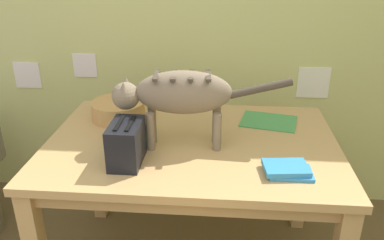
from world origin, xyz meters
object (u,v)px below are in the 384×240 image
coffee_mug (129,128)px  wicker_basket (118,110)px  saucer_bowl (129,141)px  book_stack (287,170)px  dining_table (192,157)px  magazine (269,121)px  toaster (126,143)px  cat (178,95)px

coffee_mug → wicker_basket: coffee_mug is taller
saucer_bowl → book_stack: (0.66, -0.19, -0.00)m
wicker_basket → dining_table: bearing=-29.3°
magazine → toaster: bearing=-131.1°
dining_table → coffee_mug: (-0.27, -0.07, 0.17)m
saucer_bowl → wicker_basket: wicker_basket is taller
saucer_bowl → coffee_mug: bearing=0.0°
saucer_bowl → magazine: bearing=25.4°
saucer_bowl → toaster: bearing=-79.4°
magazine → toaster: (-0.61, -0.45, 0.08)m
cat → book_stack: size_ratio=3.91×
dining_table → saucer_bowl: bearing=-166.1°
wicker_basket → cat: bearing=-39.1°
coffee_mug → magazine: coffee_mug is taller
magazine → toaster: 0.76m
book_stack → saucer_bowl: bearing=164.3°
magazine → book_stack: size_ratio=1.38×
book_stack → cat: bearing=155.8°
magazine → book_stack: (0.03, -0.49, 0.01)m
magazine → book_stack: 0.49m
saucer_bowl → toaster: size_ratio=0.95×
cat → saucer_bowl: size_ratio=3.93×
cat → coffee_mug: (-0.21, -0.01, -0.15)m
coffee_mug → toaster: (0.02, -0.15, 0.00)m
dining_table → wicker_basket: (-0.39, 0.22, 0.13)m
book_stack → toaster: toaster is taller
cat → toaster: (-0.19, -0.16, -0.15)m
saucer_bowl → coffee_mug: coffee_mug is taller
book_stack → magazine: bearing=93.0°
cat → coffee_mug: cat is taller
cat → toaster: bearing=127.2°
dining_table → coffee_mug: coffee_mug is taller
saucer_bowl → book_stack: saucer_bowl is taller
wicker_basket → magazine: bearing=1.1°
cat → book_stack: bearing=-118.1°
toaster → dining_table: bearing=41.6°
cat → saucer_bowl: cat is taller
coffee_mug → wicker_basket: 0.31m
saucer_bowl → book_stack: 0.69m
coffee_mug → magazine: size_ratio=0.48×
dining_table → magazine: (0.36, 0.23, 0.09)m
magazine → toaster: size_ratio=1.33×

